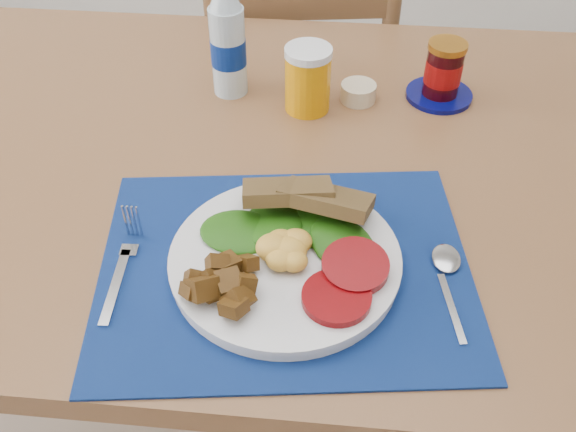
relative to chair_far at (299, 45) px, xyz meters
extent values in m
cube|color=brown|center=(-0.03, -0.63, 0.13)|extent=(1.40, 0.90, 0.04)
cylinder|color=brown|center=(-0.67, -0.24, -0.24)|extent=(0.06, 0.06, 0.71)
cylinder|color=brown|center=(0.61, -0.24, -0.24)|extent=(0.06, 0.06, 0.71)
cube|color=#53351E|center=(-0.01, 0.07, -0.14)|extent=(0.50, 0.48, 0.04)
cylinder|color=#53351E|center=(0.15, 0.28, -0.38)|extent=(0.04, 0.04, 0.43)
cylinder|color=#53351E|center=(-0.23, 0.22, -0.38)|extent=(0.04, 0.04, 0.43)
cylinder|color=#53351E|center=(0.21, -0.08, -0.38)|extent=(0.04, 0.04, 0.43)
cylinder|color=#53351E|center=(-0.17, -0.14, -0.38)|extent=(0.04, 0.04, 0.43)
cube|color=black|center=(0.05, -0.86, 0.15)|extent=(0.51, 0.43, 0.00)
cylinder|color=silver|center=(0.05, -0.86, 0.16)|extent=(0.29, 0.29, 0.02)
ellipsoid|color=#F2B13E|center=(0.06, -0.87, 0.19)|extent=(0.07, 0.06, 0.03)
cylinder|color=maroon|center=(0.13, -0.91, 0.18)|extent=(0.08, 0.08, 0.01)
ellipsoid|color=#133606|center=(0.06, -0.82, 0.18)|extent=(0.15, 0.09, 0.01)
cube|color=brown|center=(0.07, -0.78, 0.20)|extent=(0.12, 0.07, 0.04)
cube|color=#B2B5BA|center=(-0.15, -0.92, 0.16)|extent=(0.02, 0.12, 0.00)
cube|color=#B2B5BA|center=(-0.15, -0.84, 0.16)|extent=(0.03, 0.06, 0.00)
cube|color=#B2B5BA|center=(0.26, -0.92, 0.16)|extent=(0.03, 0.11, 0.00)
ellipsoid|color=#B2B5BA|center=(0.26, -0.84, 0.16)|extent=(0.04, 0.05, 0.00)
cylinder|color=#ADBFCC|center=(-0.08, -0.46, 0.23)|extent=(0.06, 0.06, 0.15)
cylinder|color=navy|center=(-0.08, -0.46, 0.23)|extent=(0.06, 0.06, 0.04)
cylinder|color=orange|center=(0.05, -0.50, 0.20)|extent=(0.08, 0.08, 0.10)
cylinder|color=beige|center=(0.14, -0.46, 0.17)|extent=(0.06, 0.06, 0.03)
cylinder|color=#050852|center=(0.28, -0.44, 0.16)|extent=(0.11, 0.11, 0.01)
cylinder|color=black|center=(0.28, -0.44, 0.20)|extent=(0.06, 0.06, 0.08)
cylinder|color=maroon|center=(0.28, -0.44, 0.20)|extent=(0.06, 0.06, 0.04)
cylinder|color=#AA6B1C|center=(0.28, -0.44, 0.25)|extent=(0.06, 0.06, 0.01)
camera|label=1|loc=(0.11, -1.41, 0.76)|focal=40.00mm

